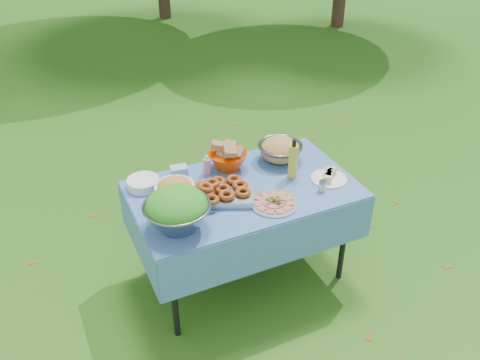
% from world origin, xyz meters
% --- Properties ---
extents(ground, '(80.00, 80.00, 0.00)m').
position_xyz_m(ground, '(0.00, 0.00, 0.00)').
color(ground, '#133E0B').
rests_on(ground, ground).
extents(picnic_table, '(1.46, 0.86, 0.76)m').
position_xyz_m(picnic_table, '(0.00, 0.00, 0.38)').
color(picnic_table, '#81C8F9').
rests_on(picnic_table, ground).
extents(salad_bowl, '(0.48, 0.48, 0.26)m').
position_xyz_m(salad_bowl, '(-0.52, -0.21, 0.89)').
color(salad_bowl, gray).
rests_on(salad_bowl, picnic_table).
extents(pasta_bowl_white, '(0.31, 0.31, 0.14)m').
position_xyz_m(pasta_bowl_white, '(-0.44, 0.09, 0.83)').
color(pasta_bowl_white, white).
rests_on(pasta_bowl_white, picnic_table).
extents(plate_stack, '(0.23, 0.23, 0.06)m').
position_xyz_m(plate_stack, '(-0.59, 0.29, 0.79)').
color(plate_stack, white).
rests_on(plate_stack, picnic_table).
extents(wipes_box, '(0.12, 0.10, 0.10)m').
position_xyz_m(wipes_box, '(-0.35, 0.28, 0.81)').
color(wipes_box, '#89C3DA').
rests_on(wipes_box, picnic_table).
extents(sanitizer_bottle, '(0.05, 0.05, 0.14)m').
position_xyz_m(sanitizer_bottle, '(-0.15, 0.27, 0.83)').
color(sanitizer_bottle, pink).
rests_on(sanitizer_bottle, picnic_table).
extents(bread_bowl, '(0.29, 0.29, 0.18)m').
position_xyz_m(bread_bowl, '(0.01, 0.28, 0.85)').
color(bread_bowl, '#E73C00').
rests_on(bread_bowl, picnic_table).
extents(pasta_bowl_steel, '(0.39, 0.39, 0.17)m').
position_xyz_m(pasta_bowl_steel, '(0.39, 0.23, 0.84)').
color(pasta_bowl_steel, gray).
rests_on(pasta_bowl_steel, picnic_table).
extents(fried_tray, '(0.46, 0.41, 0.09)m').
position_xyz_m(fried_tray, '(-0.16, -0.03, 0.81)').
color(fried_tray, '#B5B5BA').
rests_on(fried_tray, picnic_table).
extents(charcuterie_platter, '(0.31, 0.31, 0.07)m').
position_xyz_m(charcuterie_platter, '(0.10, -0.24, 0.80)').
color(charcuterie_platter, silver).
rests_on(charcuterie_platter, picnic_table).
extents(oil_bottle, '(0.08, 0.08, 0.29)m').
position_xyz_m(oil_bottle, '(0.36, -0.01, 0.90)').
color(oil_bottle, gold).
rests_on(oil_bottle, picnic_table).
extents(cheese_plate, '(0.26, 0.26, 0.07)m').
position_xyz_m(cheese_plate, '(0.57, -0.14, 0.79)').
color(cheese_plate, white).
rests_on(cheese_plate, picnic_table).
extents(shaker, '(0.05, 0.05, 0.07)m').
position_xyz_m(shaker, '(0.45, -0.24, 0.80)').
color(shaker, silver).
rests_on(shaker, picnic_table).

